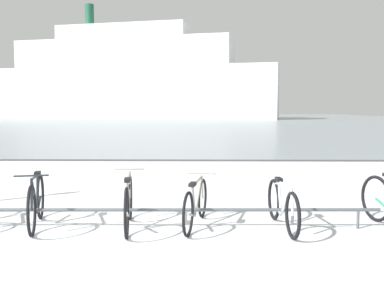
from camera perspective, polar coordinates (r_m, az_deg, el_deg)
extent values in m
cube|color=gray|center=(69.55, -0.12, 3.28)|extent=(80.00, 110.00, 0.08)
cube|color=#47474C|center=(14.68, -3.94, -2.25)|extent=(80.00, 0.50, 0.05)
cylinder|color=#4C5156|center=(6.43, -3.83, -8.65)|extent=(6.37, 0.16, 0.05)
cylinder|color=#4C5156|center=(6.90, 21.01, -9.22)|extent=(0.04, 0.04, 0.28)
torus|color=black|center=(6.41, -20.37, -8.24)|extent=(0.21, 0.71, 0.72)
torus|color=black|center=(7.36, -19.34, -6.54)|extent=(0.21, 0.71, 0.72)
cylinder|color=#1E2328|center=(6.69, -20.03, -6.53)|extent=(0.16, 0.51, 0.61)
cylinder|color=#1E2328|center=(7.01, -19.69, -6.23)|extent=(0.08, 0.19, 0.55)
cylinder|color=#1E2328|center=(6.72, -20.02, -4.17)|extent=(0.19, 0.63, 0.09)
cylinder|color=#1E2328|center=(7.17, -19.52, -7.50)|extent=(0.14, 0.43, 0.20)
cylinder|color=#1E2328|center=(6.40, -20.38, -6.31)|extent=(0.06, 0.11, 0.43)
cube|color=black|center=(7.03, -19.69, -3.65)|extent=(0.12, 0.21, 0.05)
cylinder|color=#1E2328|center=(6.39, -20.40, -3.94)|extent=(0.45, 0.13, 0.02)
torus|color=black|center=(6.96, -8.14, -7.02)|extent=(0.12, 0.71, 0.71)
torus|color=black|center=(5.98, -8.62, -8.98)|extent=(0.12, 0.71, 0.71)
cylinder|color=gray|center=(6.62, -8.30, -6.50)|extent=(0.09, 0.53, 0.60)
cylinder|color=gray|center=(6.30, -8.45, -7.30)|extent=(0.06, 0.19, 0.54)
cylinder|color=gray|center=(6.50, -8.36, -4.35)|extent=(0.11, 0.66, 0.09)
cylinder|color=gray|center=(6.21, -8.49, -9.23)|extent=(0.08, 0.44, 0.19)
cylinder|color=gray|center=(6.89, -8.18, -5.38)|extent=(0.05, 0.11, 0.42)
cube|color=black|center=(6.17, -8.52, -4.70)|extent=(0.10, 0.21, 0.05)
cylinder|color=gray|center=(6.81, -8.22, -3.29)|extent=(0.46, 0.07, 0.02)
torus|color=black|center=(7.06, 1.38, -7.13)|extent=(0.16, 0.62, 0.63)
torus|color=black|center=(6.03, -0.52, -9.21)|extent=(0.16, 0.62, 0.63)
cylinder|color=gray|center=(6.70, 0.83, -6.79)|extent=(0.14, 0.56, 0.53)
cylinder|color=gray|center=(6.37, 0.22, -7.61)|extent=(0.07, 0.20, 0.48)
cylinder|color=gray|center=(6.58, 0.70, -4.95)|extent=(0.17, 0.70, 0.08)
cylinder|color=gray|center=(6.26, -0.06, -9.34)|extent=(0.13, 0.47, 0.18)
cylinder|color=gray|center=(6.99, 1.33, -5.72)|extent=(0.06, 0.12, 0.37)
cube|color=black|center=(6.24, 0.07, -5.32)|extent=(0.12, 0.21, 0.05)
cylinder|color=gray|center=(6.91, 1.27, -3.88)|extent=(0.46, 0.11, 0.02)
torus|color=black|center=(6.06, 13.12, -9.16)|extent=(0.10, 0.65, 0.65)
torus|color=black|center=(7.04, 10.72, -7.17)|extent=(0.10, 0.65, 0.65)
cylinder|color=silver|center=(6.35, 12.27, -7.44)|extent=(0.08, 0.55, 0.55)
cylinder|color=silver|center=(6.67, 11.49, -7.03)|extent=(0.05, 0.19, 0.49)
cylinder|color=silver|center=(6.38, 12.12, -5.21)|extent=(0.09, 0.68, 0.08)
cylinder|color=silver|center=(6.84, 11.16, -8.14)|extent=(0.07, 0.45, 0.18)
cylinder|color=silver|center=(6.05, 13.05, -7.35)|extent=(0.04, 0.12, 0.38)
cube|color=black|center=(6.70, 11.36, -4.57)|extent=(0.09, 0.21, 0.05)
cylinder|color=silver|center=(6.05, 12.99, -5.08)|extent=(0.46, 0.06, 0.02)
torus|color=black|center=(7.38, 23.05, -6.62)|extent=(0.22, 0.71, 0.72)
cube|color=white|center=(73.57, -8.04, 6.62)|extent=(49.11, 18.21, 8.40)
cube|color=white|center=(74.51, -8.99, 11.60)|extent=(37.01, 14.48, 4.62)
cube|color=white|center=(75.01, -9.02, 14.25)|extent=(22.53, 10.24, 2.35)
cylinder|color=#1E593F|center=(77.97, -13.35, 16.10)|extent=(1.51, 1.51, 3.78)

